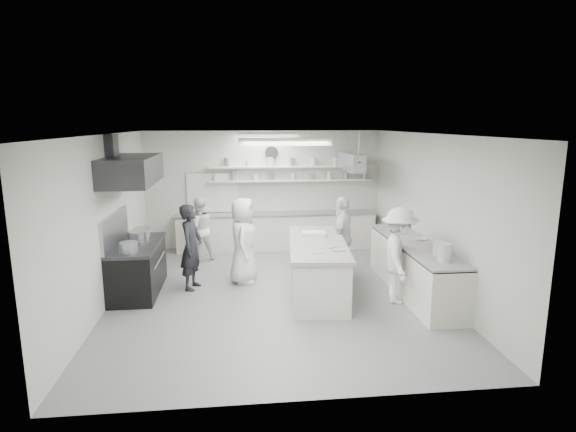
{
  "coord_description": "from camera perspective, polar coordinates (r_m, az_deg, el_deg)",
  "views": [
    {
      "loc": [
        -0.67,
        -8.37,
        3.21
      ],
      "look_at": [
        0.31,
        0.6,
        1.39
      ],
      "focal_mm": 29.02,
      "sensor_mm": 36.0,
      "label": 1
    }
  ],
  "objects": [
    {
      "name": "back_counter",
      "position": [
        11.93,
        -1.4,
        -1.9
      ],
      "size": [
        5.0,
        0.6,
        0.92
      ],
      "primitive_type": "cube",
      "color": "silver",
      "rests_on": "floor"
    },
    {
      "name": "shelf_lower",
      "position": [
        11.91,
        0.42,
        4.39
      ],
      "size": [
        4.2,
        0.26,
        0.04
      ],
      "primitive_type": "cube",
      "color": "silver",
      "rests_on": "wall_back"
    },
    {
      "name": "exhaust_hood",
      "position": [
        9.02,
        -18.64,
        5.36
      ],
      "size": [
        0.85,
        2.0,
        0.5
      ],
      "primitive_type": "cube",
      "color": "#313134",
      "rests_on": "wall_left"
    },
    {
      "name": "prep_island",
      "position": [
        8.93,
        3.62,
        -6.41
      ],
      "size": [
        1.23,
        2.68,
        0.96
      ],
      "primitive_type": "cube",
      "rotation": [
        0.0,
        0.0,
        -0.1
      ],
      "color": "silver",
      "rests_on": "floor"
    },
    {
      "name": "stove_pot",
      "position": [
        9.45,
        -17.85,
        -2.47
      ],
      "size": [
        0.39,
        0.39,
        0.24
      ],
      "primitive_type": "cylinder",
      "color": "#A4A8AE",
      "rests_on": "stove"
    },
    {
      "name": "bowl_island_b",
      "position": [
        8.07,
        3.51,
        -4.57
      ],
      "size": [
        0.24,
        0.24,
        0.07
      ],
      "primitive_type": "imported",
      "rotation": [
        0.0,
        0.0,
        0.12
      ],
      "color": "silver",
      "rests_on": "prep_island"
    },
    {
      "name": "cook_stove",
      "position": [
        9.21,
        -11.77,
        -3.73
      ],
      "size": [
        0.55,
        0.7,
        1.68
      ],
      "primitive_type": "imported",
      "rotation": [
        0.0,
        0.0,
        1.3
      ],
      "color": "black",
      "rests_on": "floor"
    },
    {
      "name": "bowl_island_a",
      "position": [
        8.25,
        6.06,
        -4.26
      ],
      "size": [
        0.28,
        0.28,
        0.06
      ],
      "primitive_type": "imported",
      "rotation": [
        0.0,
        0.0,
        0.07
      ],
      "color": "#A4A8AE",
      "rests_on": "prep_island"
    },
    {
      "name": "light_fixture_rear",
      "position": [
        10.19,
        -2.5,
        9.9
      ],
      "size": [
        1.3,
        0.25,
        0.1
      ],
      "primitive_type": "cube",
      "color": "silver",
      "rests_on": "ceiling"
    },
    {
      "name": "right_counter",
      "position": [
        9.23,
        15.25,
        -6.25
      ],
      "size": [
        0.74,
        3.3,
        0.94
      ],
      "primitive_type": "cube",
      "color": "silver",
      "rests_on": "floor"
    },
    {
      "name": "floor",
      "position": [
        8.99,
        -1.57,
        -9.56
      ],
      "size": [
        6.0,
        7.0,
        0.02
      ],
      "primitive_type": "cube",
      "color": "gray",
      "rests_on": "ground"
    },
    {
      "name": "pass_through_window",
      "position": [
        11.99,
        -9.19,
        2.85
      ],
      "size": [
        1.3,
        0.04,
        1.0
      ],
      "primitive_type": "cube",
      "color": "black",
      "rests_on": "wall_back"
    },
    {
      "name": "wall_right",
      "position": [
        9.3,
        17.14,
        0.32
      ],
      "size": [
        0.04,
        7.0,
        3.0
      ],
      "primitive_type": "cube",
      "color": "beige",
      "rests_on": "floor"
    },
    {
      "name": "bowl_right",
      "position": [
        9.37,
        15.82,
        -2.83
      ],
      "size": [
        0.26,
        0.26,
        0.06
      ],
      "primitive_type": "imported",
      "rotation": [
        0.0,
        0.0,
        0.01
      ],
      "color": "silver",
      "rests_on": "right_counter"
    },
    {
      "name": "shelf_upper",
      "position": [
        11.87,
        0.42,
        6.06
      ],
      "size": [
        4.2,
        0.26,
        0.04
      ],
      "primitive_type": "cube",
      "color": "silver",
      "rests_on": "wall_back"
    },
    {
      "name": "cook_island_left",
      "position": [
        9.42,
        -5.52,
        -3.02
      ],
      "size": [
        0.64,
        0.9,
        1.74
      ],
      "primitive_type": "imported",
      "rotation": [
        0.0,
        0.0,
        1.47
      ],
      "color": "white",
      "rests_on": "floor"
    },
    {
      "name": "stove",
      "position": [
        9.39,
        -17.91,
        -6.23
      ],
      "size": [
        0.8,
        1.8,
        0.9
      ],
      "primitive_type": "cube",
      "color": "black",
      "rests_on": "floor"
    },
    {
      "name": "cook_island_right",
      "position": [
        9.76,
        6.69,
        -2.58
      ],
      "size": [
        0.85,
        1.09,
        1.72
      ],
      "primitive_type": "imported",
      "rotation": [
        0.0,
        0.0,
        -2.07
      ],
      "color": "white",
      "rests_on": "floor"
    },
    {
      "name": "wall_left",
      "position": [
        8.85,
        -21.36,
        -0.5
      ],
      "size": [
        0.04,
        7.0,
        3.0
      ],
      "primitive_type": "cube",
      "color": "beige",
      "rests_on": "floor"
    },
    {
      "name": "wall_clock",
      "position": [
        11.88,
        -2.04,
        7.76
      ],
      "size": [
        0.32,
        0.05,
        0.32
      ],
      "primitive_type": "cylinder",
      "rotation": [
        1.57,
        0.0,
        0.0
      ],
      "color": "white",
      "rests_on": "wall_back"
    },
    {
      "name": "wall_back",
      "position": [
        12.01,
        -2.98,
        3.23
      ],
      "size": [
        6.0,
        0.04,
        3.0
      ],
      "primitive_type": "cube",
      "color": "beige",
      "rests_on": "floor"
    },
    {
      "name": "pot_rack",
      "position": [
        11.13,
        7.72,
        6.64
      ],
      "size": [
        0.3,
        1.6,
        0.4
      ],
      "primitive_type": "cube",
      "color": "#A4A8AE",
      "rests_on": "ceiling"
    },
    {
      "name": "ceiling",
      "position": [
        8.4,
        -1.68,
        10.06
      ],
      "size": [
        6.0,
        7.0,
        0.02
      ],
      "primitive_type": "cube",
      "color": "white",
      "rests_on": "wall_back"
    },
    {
      "name": "light_fixture_front",
      "position": [
        6.61,
        -0.41,
        9.09
      ],
      "size": [
        1.3,
        0.25,
        0.1
      ],
      "primitive_type": "cube",
      "color": "silver",
      "rests_on": "ceiling"
    },
    {
      "name": "cook_right",
      "position": [
        8.58,
        13.42,
        -4.72
      ],
      "size": [
        0.92,
        1.25,
        1.74
      ],
      "primitive_type": "imported",
      "rotation": [
        0.0,
        0.0,
        1.31
      ],
      "color": "white",
      "rests_on": "floor"
    },
    {
      "name": "wall_front",
      "position": [
        5.2,
        1.54,
        -7.76
      ],
      "size": [
        6.0,
        0.04,
        3.0
      ],
      "primitive_type": "cube",
      "color": "beige",
      "rests_on": "floor"
    },
    {
      "name": "cook_back",
      "position": [
        11.07,
        -10.86,
        -1.61
      ],
      "size": [
        0.89,
        0.79,
        1.5
      ],
      "primitive_type": "imported",
      "rotation": [
        0.0,
        0.0,
        -2.77
      ],
      "color": "white",
      "rests_on": "floor"
    }
  ]
}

